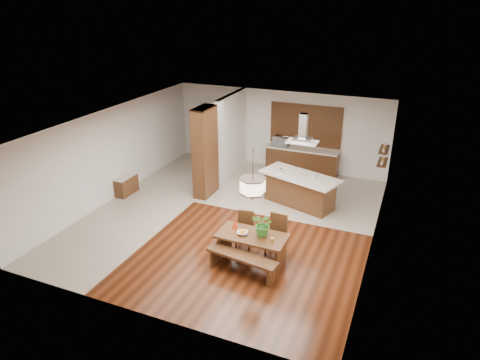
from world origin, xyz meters
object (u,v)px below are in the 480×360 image
at_px(foliage_plant, 263,225).
at_px(kitchen_island, 299,189).
at_px(dining_chair_left, 244,230).
at_px(pendant_lantern, 253,176).
at_px(island_cup, 314,177).
at_px(dining_chair_right, 275,235).
at_px(dining_table, 252,242).
at_px(range_hood, 303,128).
at_px(dining_bench, 242,264).
at_px(fruit_bowl, 242,233).
at_px(microwave, 281,141).
at_px(hallway_console, 127,185).

bearing_deg(foliage_plant, kitchen_island, 90.16).
xyz_separation_m(dining_chair_left, pendant_lantern, (0.41, -0.52, 1.77)).
distance_m(foliage_plant, island_cup, 3.28).
relative_size(dining_chair_right, pendant_lantern, 0.79).
bearing_deg(dining_table, range_hood, 85.88).
bearing_deg(dining_bench, dining_chair_right, 68.61).
relative_size(pendant_lantern, island_cup, 10.95).
distance_m(dining_table, fruit_bowl, 0.32).
bearing_deg(range_hood, fruit_bowl, -97.83).
distance_m(dining_chair_left, range_hood, 3.58).
bearing_deg(dining_table, fruit_bowl, -166.81).
distance_m(dining_table, island_cup, 3.44).
bearing_deg(pendant_lantern, microwave, 101.14).
xyz_separation_m(dining_chair_right, island_cup, (0.25, 2.82, 0.54)).
bearing_deg(dining_chair_right, dining_chair_left, -178.47).
bearing_deg(dining_chair_right, hallway_console, 167.37).
relative_size(island_cup, microwave, 0.20).
height_order(dining_chair_left, island_cup, island_cup).
relative_size(kitchen_island, range_hood, 2.94).
bearing_deg(foliage_plant, range_hood, 90.16).
height_order(dining_table, pendant_lantern, pendant_lantern).
relative_size(dining_chair_right, fruit_bowl, 3.93).
relative_size(foliage_plant, island_cup, 4.88).
height_order(hallway_console, kitchen_island, kitchen_island).
relative_size(dining_table, island_cup, 14.23).
xyz_separation_m(hallway_console, range_hood, (5.43, 1.41, 2.15)).
distance_m(dining_table, kitchen_island, 3.43).
xyz_separation_m(pendant_lantern, microwave, (-1.18, 6.01, -1.13)).
height_order(hallway_console, fruit_bowl, fruit_bowl).
bearing_deg(fruit_bowl, kitchen_island, 82.16).
height_order(pendant_lantern, island_cup, pendant_lantern).
xyz_separation_m(dining_chair_left, fruit_bowl, (0.18, -0.58, 0.27)).
height_order(dining_chair_left, pendant_lantern, pendant_lantern).
bearing_deg(foliage_plant, dining_bench, -110.94).
bearing_deg(dining_chair_left, range_hood, 68.62).
bearing_deg(pendant_lantern, foliage_plant, 17.76).
height_order(pendant_lantern, fruit_bowl, pendant_lantern).
height_order(hallway_console, microwave, microwave).
height_order(dining_chair_left, microwave, microwave).
xyz_separation_m(dining_chair_left, range_hood, (0.66, 2.90, 1.99)).
height_order(pendant_lantern, microwave, pendant_lantern).
height_order(dining_table, microwave, microwave).
xyz_separation_m(dining_chair_right, foliage_plant, (-0.17, -0.43, 0.48)).
height_order(dining_bench, range_hood, range_hood).
height_order(dining_bench, microwave, microwave).
distance_m(dining_chair_right, island_cup, 2.88).
height_order(dining_table, kitchen_island, kitchen_island).
bearing_deg(hallway_console, island_cup, 12.68).
distance_m(dining_table, foliage_plant, 0.55).
relative_size(hallway_console, dining_bench, 0.50).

